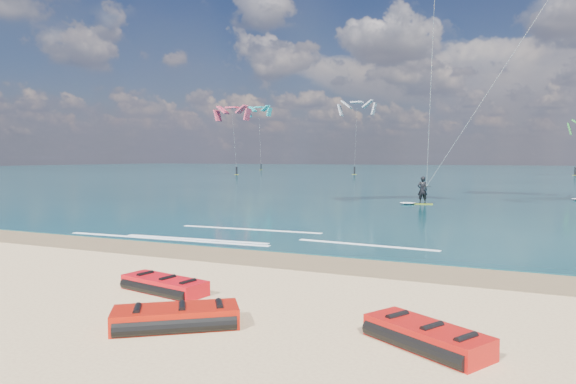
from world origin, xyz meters
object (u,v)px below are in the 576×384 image
Objects in this scene: packed_kite_mid at (426,347)px; packed_kite_right at (176,327)px; packed_kite_left at (164,292)px; kitesurfer_main at (462,61)px.

packed_kite_mid is 0.94× the size of packed_kite_right.
packed_kite_right reaches higher than packed_kite_left.
packed_kite_left is 1.03× the size of packed_kite_mid.
packed_kite_mid is 0.14× the size of kitesurfer_main.
packed_kite_left is at bearing 96.61° from packed_kite_right.
packed_kite_right is at bearing -37.43° from packed_kite_left.
packed_kite_left is 0.14× the size of kitesurfer_main.
kitesurfer_main is (-1.54, 22.32, 8.46)m from packed_kite_mid.
packed_kite_right is 0.15× the size of kitesurfer_main.
kitesurfer_main is at bearing 48.21° from packed_kite_right.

